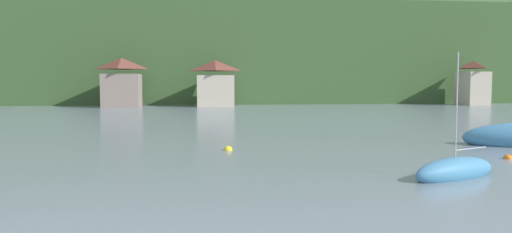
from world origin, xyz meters
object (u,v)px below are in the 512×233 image
at_px(shore_building_westcentral, 215,84).
at_px(shore_building_west, 122,83).
at_px(shore_building_central, 472,84).
at_px(sailboat_mid_4, 455,171).
at_px(mooring_buoy_near, 508,159).
at_px(mooring_buoy_mid, 228,150).

bearing_deg(shore_building_westcentral, shore_building_west, 179.44).
xyz_separation_m(shore_building_west, shore_building_central, (61.39, 0.06, -0.10)).
relative_size(sailboat_mid_4, mooring_buoy_near, 11.73).
relative_size(shore_building_westcentral, mooring_buoy_near, 15.54).
bearing_deg(shore_building_west, shore_building_central, 0.06).
relative_size(shore_building_central, mooring_buoy_near, 15.89).
xyz_separation_m(shore_building_westcentral, mooring_buoy_mid, (-0.95, -52.17, -3.77)).
xyz_separation_m(shore_building_westcentral, sailboat_mid_4, (8.45, -61.87, -3.48)).
bearing_deg(shore_building_westcentral, sailboat_mid_4, -82.22).
height_order(shore_building_central, mooring_buoy_near, shore_building_central).
distance_m(shore_building_central, mooring_buoy_near, 65.90).
bearing_deg(mooring_buoy_mid, shore_building_west, 105.39).
bearing_deg(shore_building_westcentral, mooring_buoy_mid, -91.04).
bearing_deg(mooring_buoy_near, mooring_buoy_mid, 161.18).
relative_size(shore_building_westcentral, mooring_buoy_mid, 14.00).
height_order(shore_building_westcentral, mooring_buoy_near, shore_building_westcentral).
height_order(shore_building_westcentral, mooring_buoy_mid, shore_building_westcentral).
relative_size(shore_building_west, mooring_buoy_mid, 14.64).
bearing_deg(mooring_buoy_mid, mooring_buoy_near, -18.82).
bearing_deg(shore_building_central, sailboat_mid_4, -121.20).
xyz_separation_m(sailboat_mid_4, mooring_buoy_mid, (-9.40, 9.70, -0.29)).
distance_m(shore_building_westcentral, shore_building_central, 46.04).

